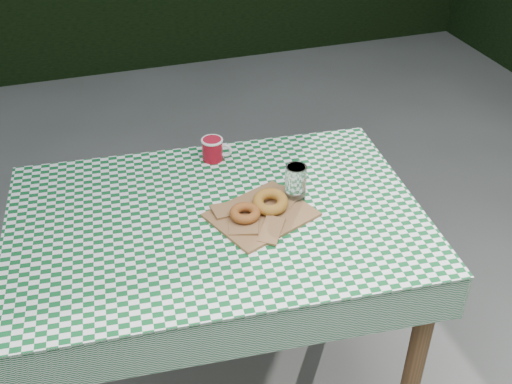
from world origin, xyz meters
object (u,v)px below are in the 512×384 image
(table, at_px, (220,306))
(drinking_glass, at_px, (296,183))
(paper_bag, at_px, (261,214))
(coffee_mug, at_px, (212,149))

(table, height_order, drinking_glass, drinking_glass)
(paper_bag, bearing_deg, coffee_mug, 99.25)
(table, relative_size, coffee_mug, 8.71)
(table, xyz_separation_m, drinking_glass, (0.26, 0.01, 0.44))
(paper_bag, xyz_separation_m, coffee_mug, (-0.06, 0.35, 0.03))
(table, distance_m, coffee_mug, 0.53)
(coffee_mug, relative_size, drinking_glass, 1.18)
(table, relative_size, drinking_glass, 10.29)
(coffee_mug, bearing_deg, table, -76.51)
(paper_bag, relative_size, coffee_mug, 2.03)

